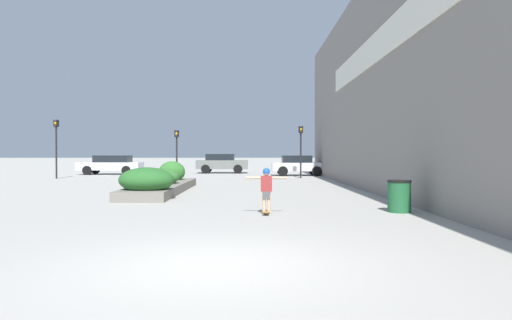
# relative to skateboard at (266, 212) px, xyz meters

# --- Properties ---
(ground_plane) EXTENTS (300.00, 300.00, 0.00)m
(ground_plane) POSITION_rel_skateboard_xyz_m (-0.96, -5.53, -0.07)
(ground_plane) COLOR #A3A099
(building_wall_right) EXTENTS (0.67, 37.00, 9.27)m
(building_wall_right) POSITION_rel_skateboard_xyz_m (4.82, 5.35, 4.58)
(building_wall_right) COLOR gray
(building_wall_right) RESTS_ON ground_plane
(planter_box) EXTENTS (1.96, 8.51, 1.26)m
(planter_box) POSITION_rel_skateboard_xyz_m (-4.21, 6.67, 0.37)
(planter_box) COLOR slate
(planter_box) RESTS_ON ground_plane
(skateboard) EXTENTS (0.26, 0.65, 0.09)m
(skateboard) POSITION_rel_skateboard_xyz_m (0.00, 0.00, 0.00)
(skateboard) COLOR olive
(skateboard) RESTS_ON ground_plane
(skateboarder) EXTENTS (1.09, 0.20, 1.16)m
(skateboarder) POSITION_rel_skateboard_xyz_m (0.00, 0.00, 0.73)
(skateboarder) COLOR tan
(skateboarder) RESTS_ON skateboard
(trash_bin) EXTENTS (0.66, 0.66, 0.89)m
(trash_bin) POSITION_rel_skateboard_xyz_m (3.73, 0.47, 0.38)
(trash_bin) COLOR #1E5B33
(trash_bin) RESTS_ON ground_plane
(car_leftmost) EXTENTS (4.73, 2.01, 1.47)m
(car_leftmost) POSITION_rel_skateboard_xyz_m (-11.31, 22.94, 0.72)
(car_leftmost) COLOR silver
(car_leftmost) RESTS_ON ground_plane
(car_center_left) EXTENTS (4.17, 2.05, 1.62)m
(car_center_left) POSITION_rel_skateboard_xyz_m (10.39, 21.38, 0.77)
(car_center_left) COLOR #BCBCC1
(car_center_left) RESTS_ON ground_plane
(car_center_right) EXTENTS (4.18, 1.99, 1.58)m
(car_center_right) POSITION_rel_skateboard_xyz_m (-2.93, 25.24, 0.77)
(car_center_right) COLOR slate
(car_center_right) RESTS_ON ground_plane
(car_rightmost) EXTENTS (3.88, 1.95, 1.47)m
(car_rightmost) POSITION_rel_skateboard_xyz_m (2.92, 21.01, 0.72)
(car_rightmost) COLOR silver
(car_rightmost) RESTS_ON ground_plane
(traffic_light_left) EXTENTS (0.28, 0.30, 3.16)m
(traffic_light_left) POSITION_rel_skateboard_xyz_m (-5.43, 17.98, 2.11)
(traffic_light_left) COLOR black
(traffic_light_left) RESTS_ON ground_plane
(traffic_light_right) EXTENTS (0.28, 0.30, 3.42)m
(traffic_light_right) POSITION_rel_skateboard_xyz_m (2.78, 17.74, 2.27)
(traffic_light_right) COLOR black
(traffic_light_right) RESTS_ON ground_plane
(traffic_light_far_left) EXTENTS (0.28, 0.30, 3.79)m
(traffic_light_far_left) POSITION_rel_skateboard_xyz_m (-13.04, 17.19, 2.49)
(traffic_light_far_left) COLOR black
(traffic_light_far_left) RESTS_ON ground_plane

